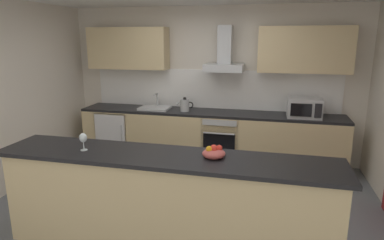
{
  "coord_description": "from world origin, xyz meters",
  "views": [
    {
      "loc": [
        1.0,
        -3.68,
        2.09
      ],
      "look_at": [
        0.01,
        0.43,
        1.05
      ],
      "focal_mm": 31.45,
      "sensor_mm": 36.0,
      "label": 1
    }
  ],
  "objects_px": {
    "wine_glass": "(83,138)",
    "range_hood": "(225,57)",
    "microwave": "(304,108)",
    "kettle": "(185,105)",
    "oven": "(222,139)",
    "refrigerator": "(118,133)",
    "fruit_bowl": "(214,153)",
    "sink": "(155,108)"
  },
  "relations": [
    {
      "from": "range_hood",
      "to": "fruit_bowl",
      "type": "relative_size",
      "value": 3.27
    },
    {
      "from": "sink",
      "to": "range_hood",
      "type": "distance_m",
      "value": 1.44
    },
    {
      "from": "wine_glass",
      "to": "fruit_bowl",
      "type": "relative_size",
      "value": 0.81
    },
    {
      "from": "sink",
      "to": "oven",
      "type": "bearing_deg",
      "value": -0.54
    },
    {
      "from": "microwave",
      "to": "wine_glass",
      "type": "bearing_deg",
      "value": -133.39
    },
    {
      "from": "wine_glass",
      "to": "range_hood",
      "type": "bearing_deg",
      "value": 68.29
    },
    {
      "from": "sink",
      "to": "kettle",
      "type": "height_order",
      "value": "sink"
    },
    {
      "from": "refrigerator",
      "to": "fruit_bowl",
      "type": "bearing_deg",
      "value": -47.56
    },
    {
      "from": "sink",
      "to": "range_hood",
      "type": "bearing_deg",
      "value": 5.85
    },
    {
      "from": "refrigerator",
      "to": "sink",
      "type": "relative_size",
      "value": 1.7
    },
    {
      "from": "microwave",
      "to": "kettle",
      "type": "bearing_deg",
      "value": -179.82
    },
    {
      "from": "range_hood",
      "to": "fruit_bowl",
      "type": "bearing_deg",
      "value": -83.79
    },
    {
      "from": "oven",
      "to": "sink",
      "type": "height_order",
      "value": "sink"
    },
    {
      "from": "oven",
      "to": "range_hood",
      "type": "xyz_separation_m",
      "value": [
        0.0,
        0.13,
        1.33
      ]
    },
    {
      "from": "refrigerator",
      "to": "kettle",
      "type": "relative_size",
      "value": 2.94
    },
    {
      "from": "wine_glass",
      "to": "fruit_bowl",
      "type": "height_order",
      "value": "wine_glass"
    },
    {
      "from": "microwave",
      "to": "kettle",
      "type": "xyz_separation_m",
      "value": [
        -1.88,
        -0.01,
        -0.04
      ]
    },
    {
      "from": "sink",
      "to": "fruit_bowl",
      "type": "height_order",
      "value": "sink"
    },
    {
      "from": "oven",
      "to": "kettle",
      "type": "bearing_deg",
      "value": -176.88
    },
    {
      "from": "oven",
      "to": "sink",
      "type": "bearing_deg",
      "value": 179.46
    },
    {
      "from": "kettle",
      "to": "sink",
      "type": "bearing_deg",
      "value": 175.25
    },
    {
      "from": "kettle",
      "to": "range_hood",
      "type": "relative_size",
      "value": 0.4
    },
    {
      "from": "oven",
      "to": "wine_glass",
      "type": "relative_size",
      "value": 4.5
    },
    {
      "from": "microwave",
      "to": "sink",
      "type": "height_order",
      "value": "microwave"
    },
    {
      "from": "sink",
      "to": "kettle",
      "type": "distance_m",
      "value": 0.54
    },
    {
      "from": "microwave",
      "to": "wine_glass",
      "type": "relative_size",
      "value": 2.81
    },
    {
      "from": "refrigerator",
      "to": "wine_glass",
      "type": "bearing_deg",
      "value": -70.96
    },
    {
      "from": "kettle",
      "to": "fruit_bowl",
      "type": "bearing_deg",
      "value": -69.0
    },
    {
      "from": "microwave",
      "to": "sink",
      "type": "bearing_deg",
      "value": 179.08
    },
    {
      "from": "sink",
      "to": "kettle",
      "type": "xyz_separation_m",
      "value": [
        0.54,
        -0.04,
        0.08
      ]
    },
    {
      "from": "refrigerator",
      "to": "microwave",
      "type": "height_order",
      "value": "microwave"
    },
    {
      "from": "refrigerator",
      "to": "fruit_bowl",
      "type": "relative_size",
      "value": 3.86
    },
    {
      "from": "microwave",
      "to": "range_hood",
      "type": "xyz_separation_m",
      "value": [
        -1.26,
        0.16,
        0.74
      ]
    },
    {
      "from": "oven",
      "to": "kettle",
      "type": "xyz_separation_m",
      "value": [
        -0.62,
        -0.03,
        0.55
      ]
    },
    {
      "from": "refrigerator",
      "to": "range_hood",
      "type": "height_order",
      "value": "range_hood"
    },
    {
      "from": "oven",
      "to": "fruit_bowl",
      "type": "bearing_deg",
      "value": -83.45
    },
    {
      "from": "range_hood",
      "to": "refrigerator",
      "type": "bearing_deg",
      "value": -175.96
    },
    {
      "from": "microwave",
      "to": "fruit_bowl",
      "type": "height_order",
      "value": "microwave"
    },
    {
      "from": "sink",
      "to": "wine_glass",
      "type": "xyz_separation_m",
      "value": [
        0.13,
        -2.46,
        0.19
      ]
    },
    {
      "from": "sink",
      "to": "wine_glass",
      "type": "bearing_deg",
      "value": -87.05
    },
    {
      "from": "oven",
      "to": "kettle",
      "type": "distance_m",
      "value": 0.83
    },
    {
      "from": "oven",
      "to": "range_hood",
      "type": "bearing_deg",
      "value": 90.0
    }
  ]
}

